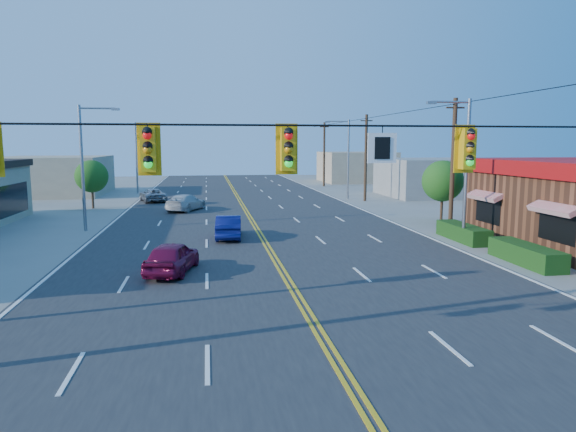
{
  "coord_description": "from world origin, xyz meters",
  "views": [
    {
      "loc": [
        -3.16,
        -12.44,
        5.54
      ],
      "look_at": [
        0.57,
        11.13,
        2.2
      ],
      "focal_mm": 32.0,
      "sensor_mm": 36.0,
      "label": 1
    }
  ],
  "objects": [
    {
      "name": "ground",
      "position": [
        0.0,
        0.0,
        0.0
      ],
      "size": [
        160.0,
        160.0,
        0.0
      ],
      "primitive_type": "plane",
      "color": "gray",
      "rests_on": "ground"
    },
    {
      "name": "road",
      "position": [
        0.0,
        20.0,
        0.03
      ],
      "size": [
        20.0,
        120.0,
        0.06
      ],
      "primitive_type": "cube",
      "color": "#2D2D30",
      "rests_on": "ground"
    },
    {
      "name": "signal_span",
      "position": [
        -0.12,
        0.0,
        4.89
      ],
      "size": [
        24.32,
        0.34,
        9.0
      ],
      "color": "#47301E",
      "rests_on": "ground"
    },
    {
      "name": "streetlight_se",
      "position": [
        10.79,
        14.0,
        4.51
      ],
      "size": [
        2.55,
        0.25,
        8.0
      ],
      "color": "gray",
      "rests_on": "ground"
    },
    {
      "name": "streetlight_ne",
      "position": [
        10.79,
        38.0,
        4.51
      ],
      "size": [
        2.55,
        0.25,
        8.0
      ],
      "color": "gray",
      "rests_on": "ground"
    },
    {
      "name": "streetlight_sw",
      "position": [
        -10.79,
        22.0,
        4.51
      ],
      "size": [
        2.55,
        0.25,
        8.0
      ],
      "color": "gray",
      "rests_on": "ground"
    },
    {
      "name": "streetlight_nw",
      "position": [
        -10.79,
        48.0,
        4.51
      ],
      "size": [
        2.55,
        0.25,
        8.0
      ],
      "color": "gray",
      "rests_on": "ground"
    },
    {
      "name": "utility_pole_near",
      "position": [
        12.2,
        18.0,
        4.2
      ],
      "size": [
        0.28,
        0.28,
        8.4
      ],
      "primitive_type": "cylinder",
      "color": "#47301E",
      "rests_on": "ground"
    },
    {
      "name": "utility_pole_mid",
      "position": [
        12.2,
        36.0,
        4.2
      ],
      "size": [
        0.28,
        0.28,
        8.4
      ],
      "primitive_type": "cylinder",
      "color": "#47301E",
      "rests_on": "ground"
    },
    {
      "name": "utility_pole_far",
      "position": [
        12.2,
        54.0,
        4.2
      ],
      "size": [
        0.28,
        0.28,
        8.4
      ],
      "primitive_type": "cylinder",
      "color": "#47301E",
      "rests_on": "ground"
    },
    {
      "name": "tree_kfc_rear",
      "position": [
        13.5,
        22.0,
        2.93
      ],
      "size": [
        2.94,
        2.94,
        4.41
      ],
      "color": "#47301E",
      "rests_on": "ground"
    },
    {
      "name": "tree_west",
      "position": [
        -13.0,
        34.0,
        2.79
      ],
      "size": [
        2.8,
        2.8,
        4.2
      ],
      "color": "#47301E",
      "rests_on": "ground"
    },
    {
      "name": "bld_east_mid",
      "position": [
        22.0,
        40.0,
        2.0
      ],
      "size": [
        12.0,
        10.0,
        4.0
      ],
      "primitive_type": "cube",
      "color": "gray",
      "rests_on": "ground"
    },
    {
      "name": "bld_west_far",
      "position": [
        -20.0,
        48.0,
        2.1
      ],
      "size": [
        11.0,
        12.0,
        4.2
      ],
      "primitive_type": "cube",
      "color": "tan",
      "rests_on": "ground"
    },
    {
      "name": "bld_east_far",
      "position": [
        19.0,
        62.0,
        2.2
      ],
      "size": [
        10.0,
        10.0,
        4.4
      ],
      "primitive_type": "cube",
      "color": "tan",
      "rests_on": "ground"
    },
    {
      "name": "car_magenta",
      "position": [
        -4.71,
        9.63,
        0.68
      ],
      "size": [
        2.48,
        4.28,
        1.37
      ],
      "primitive_type": "imported",
      "rotation": [
        0.0,
        0.0,
        2.91
      ],
      "color": "maroon",
      "rests_on": "ground"
    },
    {
      "name": "car_blue",
      "position": [
        -1.94,
        17.58,
        0.68
      ],
      "size": [
        1.71,
        4.2,
        1.36
      ],
      "primitive_type": "imported",
      "rotation": [
        0.0,
        0.0,
        3.07
      ],
      "color": "navy",
      "rests_on": "ground"
    },
    {
      "name": "car_white",
      "position": [
        -4.94,
        30.83,
        0.68
      ],
      "size": [
        3.66,
        5.06,
        1.36
      ],
      "primitive_type": "imported",
      "rotation": [
        0.0,
        0.0,
        2.72
      ],
      "color": "#BDBDBD",
      "rests_on": "ground"
    },
    {
      "name": "car_silver",
      "position": [
        -8.35,
        38.27,
        0.62
      ],
      "size": [
        3.16,
        4.85,
        1.24
      ],
      "primitive_type": "imported",
      "rotation": [
        0.0,
        0.0,
        3.41
      ],
      "color": "#98979C",
      "rests_on": "ground"
    }
  ]
}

